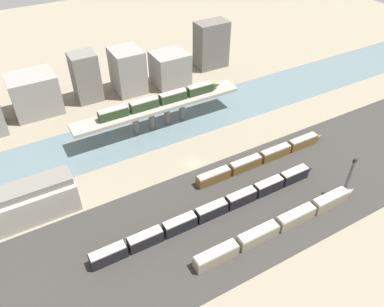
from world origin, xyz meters
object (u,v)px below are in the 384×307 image
at_px(train_yard_far, 264,157).
at_px(signal_tower, 349,178).
at_px(train_on_bridge, 162,100).
at_px(train_yard_mid, 215,209).
at_px(train_yard_near, 281,224).
at_px(warehouse_building, 23,204).

distance_m(train_yard_far, signal_tower, 27.69).
height_order(train_on_bridge, train_yard_mid, train_on_bridge).
relative_size(train_yard_mid, train_yard_far, 1.41).
relative_size(train_on_bridge, signal_tower, 3.45).
xyz_separation_m(train_on_bridge, train_yard_far, (19.82, -36.53, -9.19)).
xyz_separation_m(train_on_bridge, train_yard_near, (5.90, -62.09, -9.07)).
bearing_deg(warehouse_building, train_yard_near, -32.90).
bearing_deg(train_yard_far, signal_tower, -65.50).
bearing_deg(train_yard_mid, train_yard_far, 23.92).
distance_m(warehouse_building, signal_tower, 93.91).
relative_size(train_yard_near, train_yard_far, 1.06).
xyz_separation_m(train_yard_near, signal_tower, (25.19, 0.83, 5.17)).
xyz_separation_m(train_yard_far, warehouse_building, (-74.45, 13.60, 3.54)).
xyz_separation_m(train_on_bridge, warehouse_building, (-54.63, -22.93, -5.65)).
relative_size(train_yard_mid, signal_tower, 5.21).
xyz_separation_m(train_yard_mid, signal_tower, (38.44, -12.68, 5.08)).
height_order(train_yard_mid, warehouse_building, warehouse_building).
bearing_deg(warehouse_building, train_on_bridge, 22.77).
bearing_deg(train_yard_far, train_yard_mid, -156.08).
bearing_deg(train_on_bridge, train_yard_mid, -98.61).
xyz_separation_m(train_on_bridge, train_yard_mid, (-7.36, -48.58, -8.98)).
distance_m(train_yard_near, train_yard_mid, 18.93).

